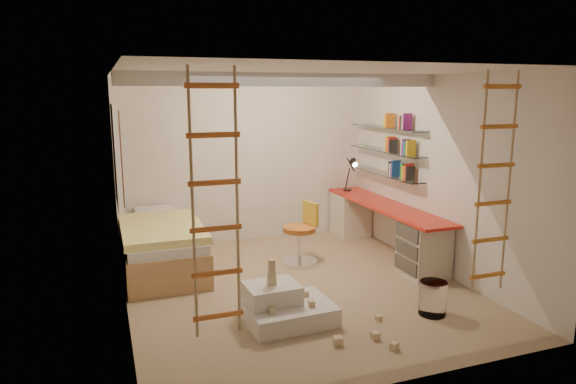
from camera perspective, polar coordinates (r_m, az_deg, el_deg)
name	(u,v)px	position (r m, az deg, el deg)	size (l,w,h in m)	color
floor	(296,288)	(6.45, 0.93, -10.57)	(4.50, 4.50, 0.00)	tan
ceiling_beam	(288,80)	(6.27, 0.00, 12.37)	(4.00, 0.18, 0.16)	white
window_frame	(117,156)	(7.14, -18.51, 3.86)	(0.06, 1.15, 1.35)	white
window_blind	(120,155)	(7.14, -18.19, 3.88)	(0.02, 1.00, 1.20)	#4C2D1E
rope_ladder_left	(215,206)	(4.02, -8.09, -1.54)	(0.41, 0.04, 2.13)	#C55A21
rope_ladder_right	(495,184)	(5.27, 21.97, 0.79)	(0.41, 0.04, 2.13)	#C58121
waste_bin	(433,298)	(5.88, 15.80, -11.28)	(0.30, 0.30, 0.37)	white
desk	(383,226)	(7.78, 10.54, -3.79)	(0.56, 2.80, 0.75)	red
shelves	(386,151)	(7.88, 10.80, 4.51)	(0.25, 1.80, 0.71)	white
bed	(161,246)	(7.15, -13.89, -5.89)	(1.02, 2.00, 0.69)	#AD7F51
task_lamp	(352,169)	(8.43, 7.14, 2.57)	(0.14, 0.36, 0.57)	black
swivel_chair	(301,242)	(7.19, 1.43, -5.53)	(0.61, 0.61, 0.87)	#B36022
play_platform	(284,307)	(5.53, -0.46, -12.66)	(0.93, 0.74, 0.40)	silver
toy_blocks	(317,304)	(5.35, 3.21, -12.31)	(1.20, 1.09, 0.67)	#CCB284
books	(386,146)	(7.87, 10.82, 5.09)	(0.14, 0.64, 0.92)	#262626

